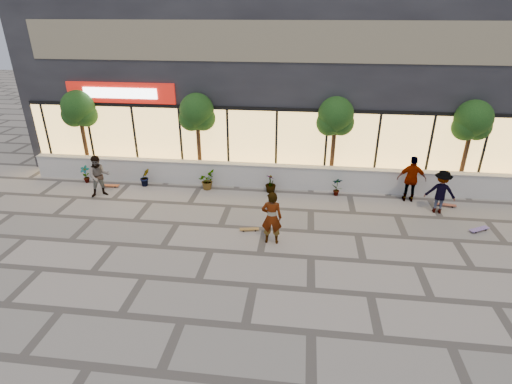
# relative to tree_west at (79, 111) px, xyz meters

# --- Properties ---
(ground) EXTENTS (80.00, 80.00, 0.00)m
(ground) POSITION_rel_tree_west_xyz_m (9.00, -7.70, -2.99)
(ground) COLOR gray
(ground) RESTS_ON ground
(planter_wall) EXTENTS (22.00, 0.42, 1.04)m
(planter_wall) POSITION_rel_tree_west_xyz_m (9.00, -0.70, -2.46)
(planter_wall) COLOR silver
(planter_wall) RESTS_ON ground
(retail_building) EXTENTS (24.00, 9.17, 8.50)m
(retail_building) POSITION_rel_tree_west_xyz_m (9.00, 4.79, 1.26)
(retail_building) COLOR black
(retail_building) RESTS_ON ground
(shrub_a) EXTENTS (0.43, 0.29, 0.81)m
(shrub_a) POSITION_rel_tree_west_xyz_m (0.50, -1.25, -2.58)
(shrub_a) COLOR #113611
(shrub_a) RESTS_ON ground
(shrub_b) EXTENTS (0.57, 0.57, 0.81)m
(shrub_b) POSITION_rel_tree_west_xyz_m (3.30, -1.25, -2.58)
(shrub_b) COLOR #113611
(shrub_b) RESTS_ON ground
(shrub_c) EXTENTS (0.68, 0.77, 0.81)m
(shrub_c) POSITION_rel_tree_west_xyz_m (6.10, -1.25, -2.58)
(shrub_c) COLOR #113611
(shrub_c) RESTS_ON ground
(shrub_d) EXTENTS (0.64, 0.64, 0.81)m
(shrub_d) POSITION_rel_tree_west_xyz_m (8.90, -1.25, -2.58)
(shrub_d) COLOR #113611
(shrub_d) RESTS_ON ground
(shrub_e) EXTENTS (0.46, 0.35, 0.81)m
(shrub_e) POSITION_rel_tree_west_xyz_m (11.70, -1.25, -2.58)
(shrub_e) COLOR #113611
(shrub_e) RESTS_ON ground
(tree_west) EXTENTS (1.60, 1.50, 3.92)m
(tree_west) POSITION_rel_tree_west_xyz_m (0.00, 0.00, 0.00)
(tree_west) COLOR #442618
(tree_west) RESTS_ON ground
(tree_midwest) EXTENTS (1.60, 1.50, 3.92)m
(tree_midwest) POSITION_rel_tree_west_xyz_m (5.50, 0.00, 0.00)
(tree_midwest) COLOR #442618
(tree_midwest) RESTS_ON ground
(tree_mideast) EXTENTS (1.60, 1.50, 3.92)m
(tree_mideast) POSITION_rel_tree_west_xyz_m (11.50, 0.00, 0.00)
(tree_mideast) COLOR #442618
(tree_mideast) RESTS_ON ground
(tree_east) EXTENTS (1.60, 1.50, 3.92)m
(tree_east) POSITION_rel_tree_west_xyz_m (17.00, 0.00, 0.00)
(tree_east) COLOR #442618
(tree_east) RESTS_ON ground
(skater_center) EXTENTS (0.69, 0.46, 1.88)m
(skater_center) POSITION_rel_tree_west_xyz_m (9.29, -5.30, -2.05)
(skater_center) COLOR silver
(skater_center) RESTS_ON ground
(skater_left) EXTENTS (1.08, 1.01, 1.78)m
(skater_left) POSITION_rel_tree_west_xyz_m (1.86, -2.49, -2.10)
(skater_left) COLOR #92805E
(skater_left) RESTS_ON ground
(skater_right_near) EXTENTS (1.16, 0.56, 1.92)m
(skater_right_near) POSITION_rel_tree_west_xyz_m (14.61, -1.40, -2.03)
(skater_right_near) COLOR silver
(skater_right_near) RESTS_ON ground
(skater_right_far) EXTENTS (1.22, 0.85, 1.72)m
(skater_right_far) POSITION_rel_tree_west_xyz_m (15.50, -2.30, -2.12)
(skater_right_far) COLOR maroon
(skater_right_far) RESTS_ON ground
(skateboard_center) EXTENTS (0.71, 0.31, 0.08)m
(skateboard_center) POSITION_rel_tree_west_xyz_m (8.45, -4.65, -2.92)
(skateboard_center) COLOR brown
(skateboard_center) RESTS_ON ground
(skateboard_left) EXTENTS (0.81, 0.25, 0.10)m
(skateboard_left) POSITION_rel_tree_west_xyz_m (1.79, -1.61, -2.91)
(skateboard_left) COLOR #D95B28
(skateboard_left) RESTS_ON ground
(skateboard_right_near) EXTENTS (0.79, 0.33, 0.09)m
(skateboard_right_near) POSITION_rel_tree_west_xyz_m (16.00, -1.77, -2.91)
(skateboard_right_near) COLOR brown
(skateboard_right_near) RESTS_ON ground
(skateboard_right_far) EXTENTS (0.80, 0.58, 0.10)m
(skateboard_right_far) POSITION_rel_tree_west_xyz_m (16.58, -3.66, -2.90)
(skateboard_right_far) COLOR #664F92
(skateboard_right_far) RESTS_ON ground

